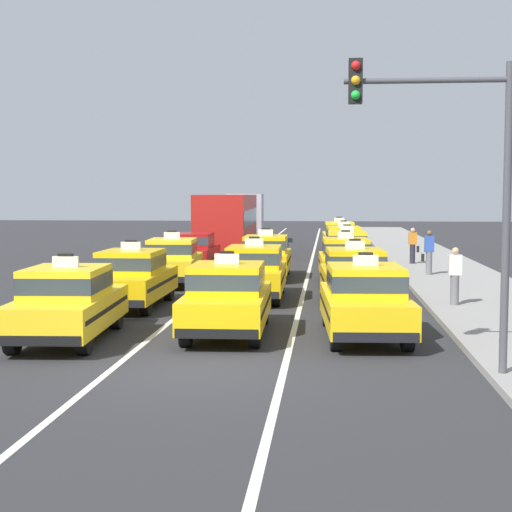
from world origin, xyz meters
TOP-DOWN VIEW (x-y plane):
  - ground_plane at (0.00, 0.00)m, footprint 160.00×160.00m
  - lane_stripe_left_center at (-1.60, 20.00)m, footprint 0.14×80.00m
  - lane_stripe_center_right at (1.60, 20.00)m, footprint 0.14×80.00m
  - sidewalk_curb at (7.20, 15.00)m, footprint 4.00×90.00m
  - taxi_left_nearest at (-3.34, 2.57)m, footprint 2.07×4.66m
  - taxi_left_second at (-3.21, 7.75)m, footprint 1.84×4.57m
  - taxi_left_third at (-3.18, 13.45)m, footprint 2.13×4.68m
  - sedan_left_fourth at (-3.39, 19.04)m, footprint 1.80×4.32m
  - bus_left_fifth at (-3.06, 28.14)m, footprint 2.90×11.28m
  - box_truck_left_sixth at (-3.22, 39.10)m, footprint 2.59×7.07m
  - taxi_center_nearest at (0.09, 3.66)m, footprint 1.92×4.60m
  - taxi_center_second at (0.14, 9.79)m, footprint 1.90×4.59m
  - taxi_center_third at (-0.00, 15.85)m, footprint 1.87×4.58m
  - taxi_right_nearest at (3.23, 3.55)m, footprint 2.05×4.65m
  - taxi_right_second at (3.18, 8.88)m, footprint 2.05×4.65m
  - taxi_right_third at (3.02, 14.31)m, footprint 1.99×4.63m
  - taxi_right_fourth at (3.20, 19.73)m, footprint 1.87×4.58m
  - taxi_right_fifth at (3.15, 24.85)m, footprint 2.10×4.66m
  - taxi_right_sixth at (3.03, 30.97)m, footprint 1.96×4.62m
  - pedestrian_near_crosswalk at (5.95, 8.09)m, footprint 0.36×0.24m
  - pedestrian_mid_block at (6.28, 16.40)m, footprint 0.47×0.24m
  - pedestrian_by_storefront at (6.19, 21.25)m, footprint 0.47×0.24m
  - traffic_light_pole at (4.49, -0.36)m, footprint 2.87×0.33m

SIDE VIEW (x-z plane):
  - ground_plane at x=0.00m, z-range 0.00..0.00m
  - lane_stripe_left_center at x=-1.60m, z-range 0.00..0.01m
  - lane_stripe_center_right at x=1.60m, z-range 0.00..0.01m
  - sidewalk_curb at x=7.20m, z-range 0.00..0.15m
  - sedan_left_fourth at x=-3.39m, z-range 0.06..1.64m
  - taxi_left_nearest at x=-3.34m, z-range -0.10..1.86m
  - taxi_left_second at x=-3.21m, z-range -0.10..1.86m
  - taxi_left_third at x=-3.18m, z-range -0.10..1.86m
  - taxi_center_nearest at x=0.09m, z-range -0.10..1.86m
  - taxi_center_second at x=0.14m, z-range -0.10..1.86m
  - taxi_center_third at x=0.00m, z-range -0.10..1.86m
  - taxi_right_nearest at x=3.23m, z-range -0.10..1.86m
  - taxi_right_second at x=3.18m, z-range -0.10..1.86m
  - taxi_right_third at x=3.02m, z-range -0.10..1.86m
  - taxi_right_fourth at x=3.20m, z-range -0.10..1.86m
  - taxi_right_fifth at x=3.15m, z-range -0.10..1.86m
  - taxi_right_sixth at x=3.03m, z-range -0.10..1.86m
  - pedestrian_by_storefront at x=6.19m, z-range 0.15..1.75m
  - pedestrian_near_crosswalk at x=5.95m, z-range 0.16..1.78m
  - pedestrian_mid_block at x=6.28m, z-range 0.15..1.87m
  - box_truck_left_sixth at x=-3.22m, z-range 0.14..3.41m
  - bus_left_fifth at x=-3.06m, z-range 0.21..3.43m
  - traffic_light_pole at x=4.49m, z-range 1.03..6.61m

